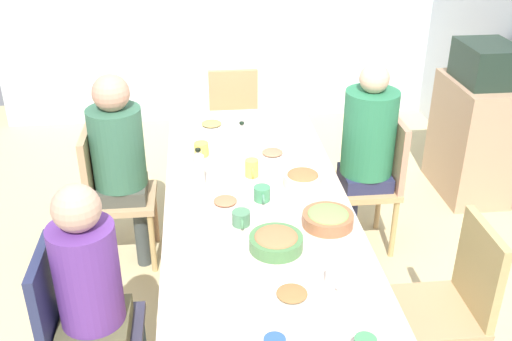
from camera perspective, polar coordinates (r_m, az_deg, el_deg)
The scene contains 26 objects.
ground_plane at distance 3.52m, azimuth 0.00°, elevation -13.34°, with size 7.07×7.07×0.00m, color #C7B586.
dining_table at distance 3.11m, azimuth 0.00°, elevation -3.62°, with size 2.45×0.94×0.76m.
chair_0 at distance 2.77m, azimuth -16.96°, elevation -14.21°, with size 0.40×0.40×0.90m.
person_0 at distance 2.62m, azimuth -15.56°, elevation -10.89°, with size 0.30×0.30×1.21m.
chair_1 at distance 2.93m, azimuth 18.47°, elevation -11.75°, with size 0.40×0.40×0.90m.
chair_2 at distance 4.62m, azimuth -2.08°, elevation 4.69°, with size 0.40×0.40×0.90m.
chair_3 at distance 3.76m, azimuth -14.02°, elevation -1.80°, with size 0.40×0.40×0.90m.
person_3 at distance 3.64m, azimuth -13.06°, elevation 1.58°, with size 0.32×0.32×1.25m.
chair_4 at distance 3.88m, azimuth 11.63°, elevation -0.54°, with size 0.40×0.40×0.90m.
person_4 at distance 3.75m, azimuth 10.68°, elevation 2.71°, with size 0.33×0.33×1.26m.
plate_0 at distance 3.48m, azimuth 1.60°, elevation 1.58°, with size 0.22×0.22×0.04m.
plate_1 at distance 3.89m, azimuth -4.32°, elevation 4.38°, with size 0.24×0.24×0.04m.
plate_2 at distance 2.99m, azimuth -2.99°, elevation -3.16°, with size 0.21×0.21×0.04m.
plate_3 at distance 2.39m, azimuth 3.49°, elevation -12.03°, with size 0.23×0.23×0.04m.
bowl_0 at distance 3.16m, azimuth 4.54°, elevation -0.79°, with size 0.21×0.21×0.08m.
bowl_1 at distance 2.84m, azimuth 6.97°, elevation -4.57°, with size 0.25×0.25×0.08m.
bowl_2 at distance 2.65m, azimuth 1.95°, elevation -6.83°, with size 0.24×0.24×0.08m.
cup_0 at distance 2.47m, azimuth 7.60°, elevation -10.14°, with size 0.11×0.07×0.07m.
cup_3 at distance 2.82m, azimuth -1.44°, elevation -4.65°, with size 0.12×0.09×0.07m.
cup_4 at distance 3.24m, azimuth -0.46°, elevation 0.21°, with size 0.11×0.07×0.10m.
cup_5 at distance 3.02m, azimuth 0.59°, elevation -2.27°, with size 0.12×0.08×0.08m.
cup_6 at distance 3.49m, azimuth -5.30°, elevation 2.04°, with size 0.12×0.08×0.08m.
bottle_0 at distance 3.14m, azimuth -5.55°, elevation 0.20°, with size 0.06×0.06×0.22m.
bottle_1 at distance 3.46m, azimuth -1.37°, elevation 2.98°, with size 0.05×0.05×0.21m.
side_cabinet at distance 4.78m, azimuth 20.24°, elevation 2.95°, with size 0.70×0.44×0.90m, color tan.
microwave at distance 4.58m, azimuth 21.43°, elevation 9.66°, with size 0.48×0.36×0.28m, color #1E2F25.
Camera 1 is at (2.65, -0.28, 2.30)m, focal length 41.33 mm.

